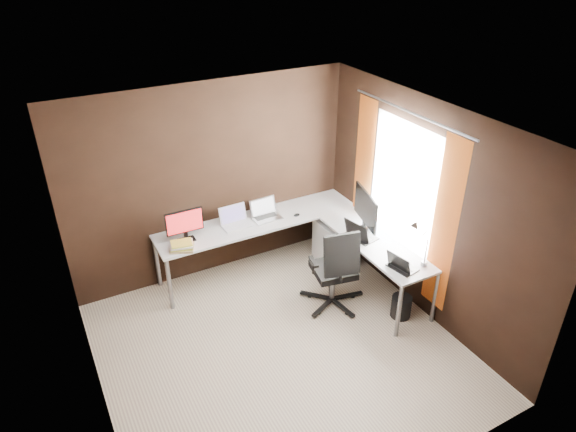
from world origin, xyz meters
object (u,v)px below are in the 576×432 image
object	(u,v)px
laptop_silver	(265,213)
laptop_black_small	(401,265)
drawer_pedestal	(335,243)
wastebasket	(401,307)
laptop_white	(235,221)
desk_lamp	(419,239)
book_stack	(182,246)
monitor_right	(366,210)
monitor_left	(185,224)
laptop_black_big	(360,234)
office_chair	(334,283)

from	to	relation	value
laptop_silver	laptop_black_small	xyz separation A→B (m)	(0.79, -1.73, -0.01)
drawer_pedestal	wastebasket	world-z (taller)	drawer_pedestal
laptop_white	wastebasket	distance (m)	2.26
laptop_silver	laptop_black_small	size ratio (longest dim) A/B	1.07
drawer_pedestal	desk_lamp	distance (m)	1.56
drawer_pedestal	laptop_black_small	xyz separation A→B (m)	(-0.05, -1.35, 0.48)
laptop_white	book_stack	size ratio (longest dim) A/B	1.09
monitor_right	laptop_white	distance (m)	1.62
monitor_left	laptop_silver	xyz separation A→B (m)	(1.07, 0.05, -0.17)
monitor_right	wastebasket	distance (m)	1.21
monitor_right	laptop_white	bearing A→B (deg)	70.19
monitor_left	laptop_black_big	xyz separation A→B (m)	(1.84, -0.94, -0.17)
monitor_right	drawer_pedestal	bearing A→B (deg)	22.13
book_stack	laptop_silver	bearing A→B (deg)	10.34
desk_lamp	drawer_pedestal	bearing A→B (deg)	105.17
drawer_pedestal	office_chair	xyz separation A→B (m)	(-0.50, -0.75, 0.01)
drawer_pedestal	book_stack	xyz separation A→B (m)	(-2.02, 0.17, 0.47)
laptop_black_small	wastebasket	distance (m)	0.65
laptop_black_big	desk_lamp	distance (m)	0.83
monitor_left	laptop_silver	world-z (taller)	monitor_left
monitor_right	laptop_black_small	distance (m)	0.89
drawer_pedestal	laptop_black_big	distance (m)	0.78
laptop_silver	book_stack	distance (m)	1.20
monitor_left	laptop_black_small	bearing A→B (deg)	-41.56
laptop_black_small	laptop_white	bearing A→B (deg)	23.75
wastebasket	book_stack	bearing A→B (deg)	144.65
desk_lamp	wastebasket	distance (m)	0.93
drawer_pedestal	monitor_right	bearing A→B (deg)	-82.22
drawer_pedestal	wastebasket	bearing A→B (deg)	-86.95
book_stack	office_chair	size ratio (longest dim) A/B	0.31
office_chair	book_stack	bearing A→B (deg)	159.77
monitor_left	wastebasket	bearing A→B (deg)	-39.24
monitor_right	wastebasket	world-z (taller)	monitor_right
laptop_white	wastebasket	world-z (taller)	laptop_white
laptop_silver	office_chair	bearing A→B (deg)	-75.42
monitor_right	office_chair	xyz separation A→B (m)	(-0.57, -0.25, -0.72)
laptop_silver	laptop_black_big	world-z (taller)	laptop_black_big
desk_lamp	book_stack	bearing A→B (deg)	153.65
drawer_pedestal	laptop_silver	xyz separation A→B (m)	(-0.84, 0.38, 0.48)
monitor_left	laptop_white	size ratio (longest dim) A/B	1.25
laptop_silver	laptop_black_big	bearing A→B (deg)	-54.10
drawer_pedestal	monitor_right	world-z (taller)	monitor_right
laptop_white	book_stack	bearing A→B (deg)	-165.46
monitor_left	office_chair	distance (m)	1.89
laptop_silver	book_stack	bearing A→B (deg)	-171.64
laptop_white	office_chair	xyz separation A→B (m)	(0.75, -1.15, -0.47)
laptop_black_big	book_stack	world-z (taller)	laptop_black_big
laptop_silver	desk_lamp	bearing A→B (deg)	-62.18
drawer_pedestal	monitor_right	size ratio (longest dim) A/B	0.94
laptop_black_big	laptop_black_small	bearing A→B (deg)	169.41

